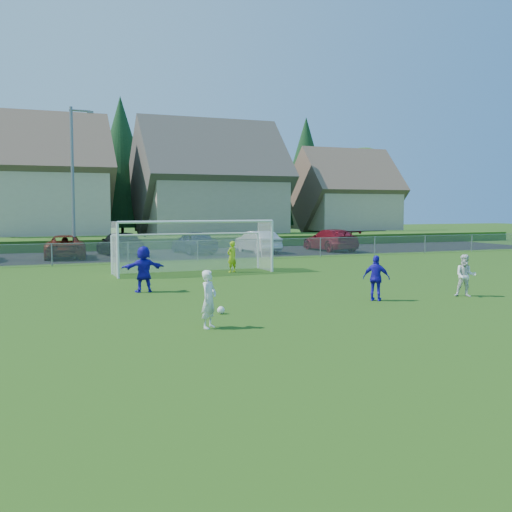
# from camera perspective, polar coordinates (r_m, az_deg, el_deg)

# --- Properties ---
(ground) EXTENTS (160.00, 160.00, 0.00)m
(ground) POSITION_cam_1_polar(r_m,az_deg,el_deg) (14.00, 12.46, -8.21)
(ground) COLOR #193D0C
(ground) RESTS_ON ground
(asphalt_lot) EXTENTS (60.00, 60.00, 0.00)m
(asphalt_lot) POSITION_cam_1_polar(r_m,az_deg,el_deg) (39.63, -10.59, 0.11)
(asphalt_lot) COLOR black
(asphalt_lot) RESTS_ON ground
(grass_embankment) EXTENTS (70.00, 6.00, 0.80)m
(grass_embankment) POSITION_cam_1_polar(r_m,az_deg,el_deg) (46.96, -12.41, 1.27)
(grass_embankment) COLOR #1E420F
(grass_embankment) RESTS_ON ground
(soccer_ball) EXTENTS (0.22, 0.22, 0.22)m
(soccer_ball) POSITION_cam_1_polar(r_m,az_deg,el_deg) (17.47, -3.36, -5.17)
(soccer_ball) COLOR white
(soccer_ball) RESTS_ON ground
(player_white_a) EXTENTS (0.64, 0.64, 1.49)m
(player_white_a) POSITION_cam_1_polar(r_m,az_deg,el_deg) (15.37, -4.51, -4.13)
(player_white_a) COLOR white
(player_white_a) RESTS_ON ground
(player_white_b) EXTENTS (0.90, 0.87, 1.46)m
(player_white_b) POSITION_cam_1_polar(r_m,az_deg,el_deg) (21.93, 19.32, -1.78)
(player_white_b) COLOR white
(player_white_b) RESTS_ON ground
(player_blue_a) EXTENTS (0.90, 0.87, 1.51)m
(player_blue_a) POSITION_cam_1_polar(r_m,az_deg,el_deg) (20.19, 11.39, -2.08)
(player_blue_a) COLOR #1F13BB
(player_blue_a) RESTS_ON ground
(player_blue_b) EXTENTS (1.57, 0.52, 1.69)m
(player_blue_b) POSITION_cam_1_polar(r_m,az_deg,el_deg) (22.21, -10.66, -1.22)
(player_blue_b) COLOR #1F13BB
(player_blue_b) RESTS_ON ground
(goalkeeper) EXTENTS (0.64, 0.54, 1.49)m
(goalkeeper) POSITION_cam_1_polar(r_m,az_deg,el_deg) (28.48, -2.31, -0.07)
(goalkeeper) COLOR #C2E11A
(goalkeeper) RESTS_ON ground
(car_c) EXTENTS (2.74, 5.24, 1.41)m
(car_c) POSITION_cam_1_polar(r_m,az_deg,el_deg) (38.31, -17.72, 0.87)
(car_c) COLOR #5F180A
(car_c) RESTS_ON ground
(car_d) EXTENTS (2.68, 5.33, 1.48)m
(car_d) POSITION_cam_1_polar(r_m,az_deg,el_deg) (39.41, -12.82, 1.13)
(car_d) COLOR black
(car_d) RESTS_ON ground
(car_e) EXTENTS (2.37, 4.73, 1.55)m
(car_e) POSITION_cam_1_polar(r_m,az_deg,el_deg) (40.12, -5.92, 1.33)
(car_e) COLOR #11183E
(car_e) RESTS_ON ground
(car_f) EXTENTS (1.82, 4.56, 1.48)m
(car_f) POSITION_cam_1_polar(r_m,az_deg,el_deg) (40.87, 0.16, 1.36)
(car_f) COLOR silver
(car_f) RESTS_ON ground
(car_g) EXTENTS (2.22, 5.32, 1.54)m
(car_g) POSITION_cam_1_polar(r_m,az_deg,el_deg) (42.96, 7.09, 1.53)
(car_g) COLOR maroon
(car_g) RESTS_ON ground
(soccer_goal) EXTENTS (7.42, 1.90, 2.50)m
(soccer_goal) POSITION_cam_1_polar(r_m,az_deg,el_deg) (28.40, -6.08, 1.68)
(soccer_goal) COLOR white
(soccer_goal) RESTS_ON ground
(chainlink_fence) EXTENTS (52.06, 0.06, 1.20)m
(chainlink_fence) POSITION_cam_1_polar(r_m,az_deg,el_deg) (34.22, -8.79, 0.48)
(chainlink_fence) COLOR gray
(chainlink_fence) RESTS_ON ground
(streetlight) EXTENTS (1.38, 0.18, 9.00)m
(streetlight) POSITION_cam_1_polar(r_m,az_deg,el_deg) (37.43, -16.99, 7.14)
(streetlight) COLOR slate
(streetlight) RESTS_ON ground
(houses_row) EXTENTS (53.90, 11.45, 13.27)m
(houses_row) POSITION_cam_1_polar(r_m,az_deg,el_deg) (54.74, -11.79, 9.01)
(houses_row) COLOR tan
(houses_row) RESTS_ON ground
(tree_row) EXTENTS (65.98, 12.36, 13.80)m
(tree_row) POSITION_cam_1_polar(r_m,az_deg,el_deg) (60.73, -13.71, 8.13)
(tree_row) COLOR #382616
(tree_row) RESTS_ON ground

